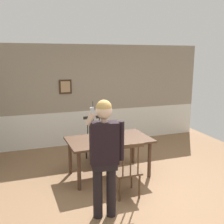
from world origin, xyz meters
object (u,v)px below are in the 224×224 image
at_px(person_figure, 105,151).
at_px(chair_near_window, 127,170).
at_px(dining_table, 109,143).
at_px(chair_by_doorway, 96,140).

bearing_deg(person_figure, chair_near_window, -131.97).
bearing_deg(dining_table, person_figure, -110.87).
bearing_deg(chair_near_window, person_figure, -138.69).
height_order(chair_near_window, person_figure, person_figure).
bearing_deg(person_figure, dining_table, -102.81).
xyz_separation_m(dining_table, chair_near_window, (0.03, -0.85, -0.20)).
distance_m(dining_table, chair_near_window, 0.88).
bearing_deg(chair_by_doorway, dining_table, 91.82).
distance_m(dining_table, chair_by_doorway, 0.88).
relative_size(chair_near_window, person_figure, 0.56).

